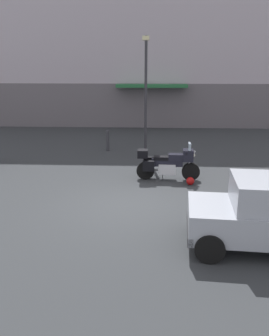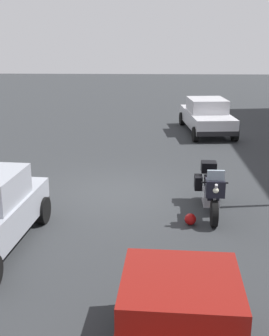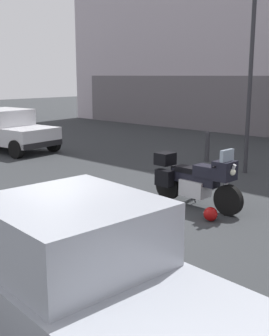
{
  "view_description": "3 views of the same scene",
  "coord_description": "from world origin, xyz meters",
  "px_view_note": "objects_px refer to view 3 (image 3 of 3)",
  "views": [
    {
      "loc": [
        0.72,
        -10.07,
        4.04
      ],
      "look_at": [
        0.21,
        0.6,
        0.97
      ],
      "focal_mm": 39.11,
      "sensor_mm": 36.0,
      "label": 1
    },
    {
      "loc": [
        11.72,
        1.01,
        4.34
      ],
      "look_at": [
        1.16,
        0.59,
        1.12
      ],
      "focal_mm": 46.8,
      "sensor_mm": 36.0,
      "label": 2
    },
    {
      "loc": [
        6.48,
        -4.92,
        2.82
      ],
      "look_at": [
        1.18,
        0.71,
        1.14
      ],
      "focal_mm": 45.63,
      "sensor_mm": 36.0,
      "label": 3
    }
  ],
  "objects_px": {
    "bollard_curbside": "(207,145)",
    "motorcycle": "(195,179)",
    "streetlamp_curbside": "(249,64)",
    "car_hatchback_near": "(80,283)",
    "helmet": "(211,214)",
    "car_sedan_far": "(4,129)"
  },
  "relations": [
    {
      "from": "car_hatchback_near",
      "to": "bollard_curbside",
      "type": "distance_m",
      "value": 10.59
    },
    {
      "from": "motorcycle",
      "to": "bollard_curbside",
      "type": "height_order",
      "value": "motorcycle"
    },
    {
      "from": "streetlamp_curbside",
      "to": "bollard_curbside",
      "type": "relative_size",
      "value": 5.06
    },
    {
      "from": "motorcycle",
      "to": "helmet",
      "type": "distance_m",
      "value": 1.09
    },
    {
      "from": "bollard_curbside",
      "to": "motorcycle",
      "type": "bearing_deg",
      "value": -59.08
    },
    {
      "from": "motorcycle",
      "to": "car_sedan_far",
      "type": "height_order",
      "value": "car_sedan_far"
    },
    {
      "from": "motorcycle",
      "to": "bollard_curbside",
      "type": "xyz_separation_m",
      "value": [
        -2.66,
        4.44,
        -0.08
      ]
    },
    {
      "from": "helmet",
      "to": "streetlamp_curbside",
      "type": "bearing_deg",
      "value": 111.37
    },
    {
      "from": "motorcycle",
      "to": "car_sedan_far",
      "type": "bearing_deg",
      "value": 175.76
    },
    {
      "from": "streetlamp_curbside",
      "to": "bollard_curbside",
      "type": "bearing_deg",
      "value": 155.4
    },
    {
      "from": "car_hatchback_near",
      "to": "car_sedan_far",
      "type": "bearing_deg",
      "value": 157.62
    },
    {
      "from": "car_hatchback_near",
      "to": "streetlamp_curbside",
      "type": "height_order",
      "value": "streetlamp_curbside"
    },
    {
      "from": "streetlamp_curbside",
      "to": "car_sedan_far",
      "type": "bearing_deg",
      "value": -163.53
    },
    {
      "from": "helmet",
      "to": "car_hatchback_near",
      "type": "xyz_separation_m",
      "value": [
        1.36,
        -4.43,
        0.67
      ]
    },
    {
      "from": "helmet",
      "to": "streetlamp_curbside",
      "type": "height_order",
      "value": "streetlamp_curbside"
    },
    {
      "from": "helmet",
      "to": "streetlamp_curbside",
      "type": "relative_size",
      "value": 0.05
    },
    {
      "from": "car_hatchback_near",
      "to": "car_sedan_far",
      "type": "height_order",
      "value": "car_hatchback_near"
    },
    {
      "from": "car_sedan_far",
      "to": "bollard_curbside",
      "type": "height_order",
      "value": "car_sedan_far"
    },
    {
      "from": "car_sedan_far",
      "to": "streetlamp_curbside",
      "type": "height_order",
      "value": "streetlamp_curbside"
    },
    {
      "from": "motorcycle",
      "to": "helmet",
      "type": "xyz_separation_m",
      "value": [
        0.79,
        -0.57,
        -0.48
      ]
    },
    {
      "from": "helmet",
      "to": "car_sedan_far",
      "type": "height_order",
      "value": "car_sedan_far"
    },
    {
      "from": "helmet",
      "to": "bollard_curbside",
      "type": "relative_size",
      "value": 0.27
    }
  ]
}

